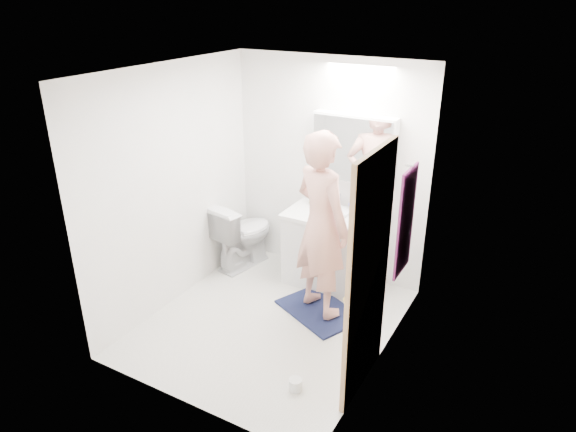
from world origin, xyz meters
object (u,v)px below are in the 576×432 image
Objects in this scene: toothbrush_cup at (353,208)px; person at (322,225)px; vanity_cabinet at (329,251)px; toilet at (243,233)px; soap_bottle_b at (319,197)px; toilet_paper_roll at (295,385)px; medicine_cabinet at (354,149)px; soap_bottle_a at (313,194)px.

person is at bearing -91.76° from toothbrush_cup.
vanity_cabinet is 1.06m from toilet.
person reaches higher than toilet.
soap_bottle_b is at bearing 141.97° from vanity_cabinet.
toilet_paper_roll is at bearing -80.65° from toothbrush_cup.
toilet_paper_roll is at bearing -79.35° from medicine_cabinet.
person is at bearing -57.90° from soap_bottle_a.
vanity_cabinet is at bearing 106.37° from toilet_paper_roll.
person is (0.17, -0.57, 0.57)m from vanity_cabinet.
toilet_paper_roll is (0.49, -1.67, -0.34)m from vanity_cabinet.
toothbrush_cup is (0.02, 0.73, -0.09)m from person.
toilet is at bearing -160.96° from soap_bottle_a.
person is 0.85m from soap_bottle_b.
medicine_cabinet is 2.40m from toilet_paper_roll.
person is 16.44× the size of toothbrush_cup.
soap_bottle_b is (-0.37, -0.03, -0.60)m from medicine_cabinet.
person reaches higher than soap_bottle_a.
soap_bottle_b reaches higher than toothbrush_cup.
toilet is (-1.19, -0.33, -1.10)m from medicine_cabinet.
medicine_cabinet is at bearing 136.18° from toothbrush_cup.
medicine_cabinet is 0.70m from soap_bottle_a.
person reaches higher than toothbrush_cup.
vanity_cabinet is 0.59m from soap_bottle_b.
medicine_cabinet is 8.00× the size of toilet_paper_roll.
toilet is 1.01m from soap_bottle_b.
toilet is at bearing 134.80° from toilet_paper_roll.
soap_bottle_a is at bearing -33.08° from person.
soap_bottle_a reaches higher than toothbrush_cup.
soap_bottle_b is (-0.40, 0.75, -0.06)m from person.
person is 16.60× the size of toilet_paper_roll.
toilet_paper_roll is at bearing -68.71° from soap_bottle_b.
vanity_cabinet is at bearing -38.03° from soap_bottle_b.
vanity_cabinet is 0.64m from soap_bottle_a.
soap_bottle_b reaches higher than vanity_cabinet.
toothbrush_cup reaches higher than toilet_paper_roll.
toilet is 4.72× the size of soap_bottle_b.
medicine_cabinet is 5.22× the size of soap_bottle_b.
vanity_cabinet is 1.02× the size of medicine_cabinet.
toothbrush_cup is (0.47, 0.01, -0.07)m from soap_bottle_a.
medicine_cabinet reaches higher than soap_bottle_a.
toothbrush_cup reaches higher than toilet.
toothbrush_cup is 1.01× the size of toilet_paper_roll.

